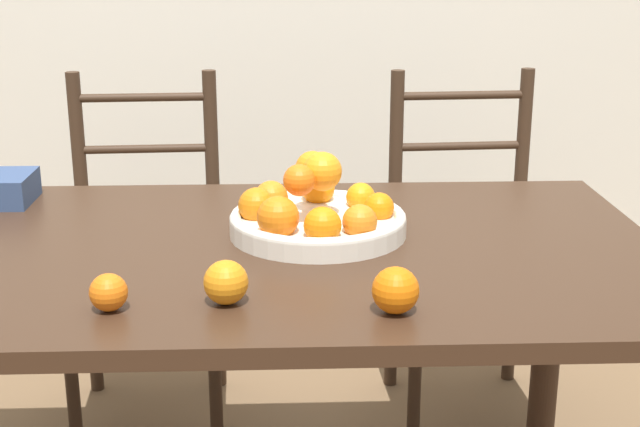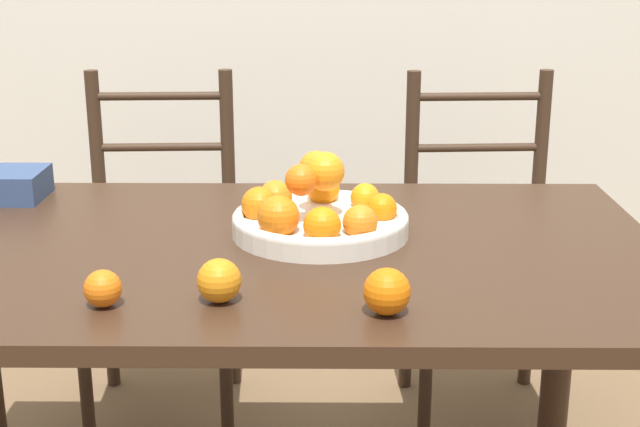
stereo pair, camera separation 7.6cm
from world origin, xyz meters
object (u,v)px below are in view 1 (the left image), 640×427
(fruit_bowl, at_px, (315,214))
(chair_left, at_px, (147,261))
(chair_right, at_px, (467,256))
(orange_loose_0, at_px, (226,282))
(orange_loose_2, at_px, (109,292))
(orange_loose_1, at_px, (396,290))

(fruit_bowl, relative_size, chair_left, 0.36)
(chair_right, bearing_deg, orange_loose_0, -123.72)
(orange_loose_2, bearing_deg, chair_left, 96.17)
(orange_loose_2, xyz_separation_m, chair_right, (0.80, 1.08, -0.34))
(chair_left, bearing_deg, orange_loose_0, -76.92)
(orange_loose_0, bearing_deg, chair_right, 59.65)
(fruit_bowl, relative_size, orange_loose_2, 5.76)
(fruit_bowl, relative_size, chair_right, 0.36)
(orange_loose_1, bearing_deg, chair_left, 117.25)
(orange_loose_0, height_order, chair_left, chair_left)
(orange_loose_0, xyz_separation_m, chair_left, (-0.30, 1.05, -0.34))
(orange_loose_1, bearing_deg, chair_right, 72.41)
(chair_left, distance_m, chair_right, 0.92)
(chair_right, bearing_deg, fruit_bowl, -126.48)
(orange_loose_1, bearing_deg, orange_loose_2, 176.62)
(orange_loose_2, xyz_separation_m, chair_left, (-0.12, 1.08, -0.34))
(orange_loose_1, relative_size, chair_right, 0.08)
(chair_left, height_order, chair_right, same)
(orange_loose_2, bearing_deg, chair_right, 53.33)
(fruit_bowl, xyz_separation_m, orange_loose_0, (-0.16, -0.35, -0.01))
(fruit_bowl, distance_m, orange_loose_2, 0.50)
(fruit_bowl, distance_m, chair_right, 0.91)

